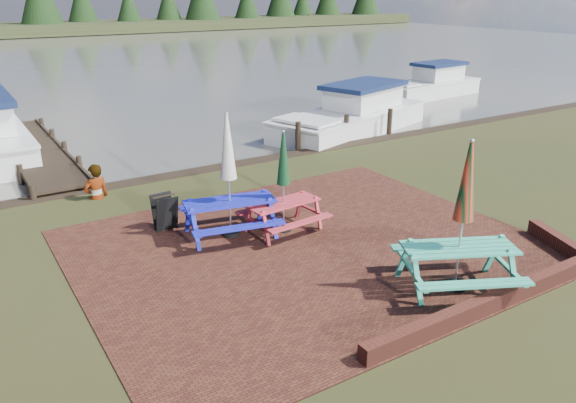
% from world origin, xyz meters
% --- Properties ---
extents(ground, '(120.00, 120.00, 0.00)m').
position_xyz_m(ground, '(0.00, 0.00, 0.00)').
color(ground, black).
rests_on(ground, ground).
extents(paving, '(9.00, 7.50, 0.02)m').
position_xyz_m(paving, '(0.00, 1.00, 0.01)').
color(paving, '#361711').
rests_on(paving, ground).
extents(brick_wall, '(6.21, 1.79, 0.30)m').
position_xyz_m(brick_wall, '(2.15, -2.42, 0.15)').
color(brick_wall, '#4C1E16').
rests_on(brick_wall, ground).
extents(water, '(120.00, 60.00, 0.02)m').
position_xyz_m(water, '(0.00, 37.00, 0.00)').
color(water, '#48473E').
rests_on(water, ground).
extents(picnic_table_teal, '(2.51, 2.41, 2.70)m').
position_xyz_m(picnic_table_teal, '(1.30, -1.77, 0.95)').
color(picnic_table_teal, teal).
rests_on(picnic_table_teal, ground).
extents(picnic_table_red, '(1.73, 1.56, 2.24)m').
position_xyz_m(picnic_table_red, '(0.03, 1.99, 0.79)').
color(picnic_table_red, '#AB2B34').
rests_on(picnic_table_red, ground).
extents(picnic_table_blue, '(2.22, 2.05, 2.66)m').
position_xyz_m(picnic_table_blue, '(-1.06, 2.39, 0.93)').
color(picnic_table_blue, '#151BA3').
rests_on(picnic_table_blue, ground).
extents(chalkboard, '(0.50, 0.49, 0.80)m').
position_xyz_m(chalkboard, '(-2.13, 3.43, 0.41)').
color(chalkboard, black).
rests_on(chalkboard, ground).
extents(jetty, '(1.76, 9.08, 1.00)m').
position_xyz_m(jetty, '(-3.50, 11.28, 0.11)').
color(jetty, black).
rests_on(jetty, ground).
extents(boat_near, '(7.63, 4.54, 1.95)m').
position_xyz_m(boat_near, '(7.51, 9.05, 0.39)').
color(boat_near, silver).
rests_on(boat_near, ground).
extents(boat_far, '(6.01, 2.64, 1.82)m').
position_xyz_m(boat_far, '(15.60, 12.89, 0.35)').
color(boat_far, silver).
rests_on(boat_far, ground).
extents(person, '(0.71, 0.53, 1.77)m').
position_xyz_m(person, '(-2.91, 6.26, 0.89)').
color(person, gray).
rests_on(person, ground).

